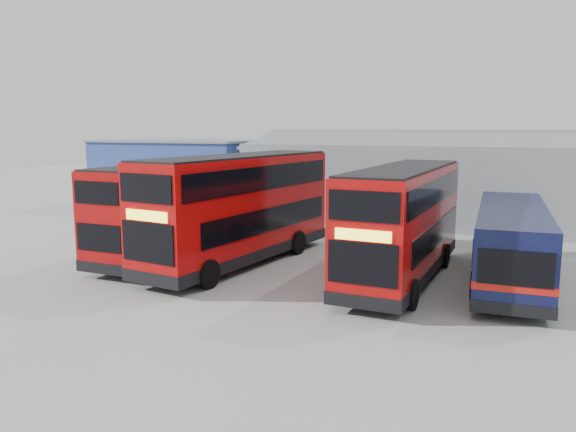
{
  "coord_description": "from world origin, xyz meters",
  "views": [
    {
      "loc": [
        10.48,
        -18.79,
        6.05
      ],
      "look_at": [
        0.65,
        4.18,
        2.1
      ],
      "focal_mm": 35.0,
      "sensor_mm": 36.0,
      "label": 1
    }
  ],
  "objects_px": {
    "maintenance_shed": "(486,181)",
    "double_decker_centre": "(240,210)",
    "double_decker_left": "(176,210)",
    "double_decker_right": "(403,224)",
    "single_decker_blue": "(511,245)",
    "panel_van": "(130,198)",
    "office_block": "(184,173)"
  },
  "relations": [
    {
      "from": "maintenance_shed",
      "to": "double_decker_right",
      "type": "xyz_separation_m",
      "value": [
        -1.94,
        -16.8,
        -0.35
      ]
    },
    {
      "from": "office_block",
      "to": "double_decker_centre",
      "type": "bearing_deg",
      "value": -49.41
    },
    {
      "from": "double_decker_centre",
      "to": "double_decker_left",
      "type": "bearing_deg",
      "value": -176.41
    },
    {
      "from": "single_decker_blue",
      "to": "office_block",
      "type": "bearing_deg",
      "value": -31.99
    },
    {
      "from": "maintenance_shed",
      "to": "double_decker_right",
      "type": "relative_size",
      "value": 2.83
    },
    {
      "from": "maintenance_shed",
      "to": "panel_van",
      "type": "distance_m",
      "value": 24.42
    },
    {
      "from": "office_block",
      "to": "double_decker_centre",
      "type": "xyz_separation_m",
      "value": [
        12.8,
        -14.94,
        -0.16
      ]
    },
    {
      "from": "double_decker_left",
      "to": "double_decker_right",
      "type": "xyz_separation_m",
      "value": [
        10.81,
        -0.09,
        0.06
      ]
    },
    {
      "from": "double_decker_right",
      "to": "office_block",
      "type": "bearing_deg",
      "value": 145.42
    },
    {
      "from": "double_decker_left",
      "to": "double_decker_right",
      "type": "distance_m",
      "value": 10.81
    },
    {
      "from": "double_decker_right",
      "to": "panel_van",
      "type": "height_order",
      "value": "double_decker_right"
    },
    {
      "from": "maintenance_shed",
      "to": "single_decker_blue",
      "type": "relative_size",
      "value": 2.75
    },
    {
      "from": "maintenance_shed",
      "to": "double_decker_left",
      "type": "relative_size",
      "value": 2.91
    },
    {
      "from": "maintenance_shed",
      "to": "panel_van",
      "type": "bearing_deg",
      "value": -163.53
    },
    {
      "from": "maintenance_shed",
      "to": "double_decker_right",
      "type": "distance_m",
      "value": 16.92
    },
    {
      "from": "double_decker_centre",
      "to": "double_decker_right",
      "type": "bearing_deg",
      "value": 8.41
    },
    {
      "from": "office_block",
      "to": "panel_van",
      "type": "distance_m",
      "value": 5.31
    },
    {
      "from": "double_decker_left",
      "to": "panel_van",
      "type": "distance_m",
      "value": 14.49
    },
    {
      "from": "double_decker_right",
      "to": "double_decker_centre",
      "type": "bearing_deg",
      "value": -177.04
    },
    {
      "from": "panel_van",
      "to": "double_decker_centre",
      "type": "bearing_deg",
      "value": -53.44
    },
    {
      "from": "maintenance_shed",
      "to": "double_decker_centre",
      "type": "height_order",
      "value": "maintenance_shed"
    },
    {
      "from": "single_decker_blue",
      "to": "panel_van",
      "type": "bearing_deg",
      "value": -21.36
    },
    {
      "from": "maintenance_shed",
      "to": "double_decker_right",
      "type": "height_order",
      "value": "maintenance_shed"
    },
    {
      "from": "office_block",
      "to": "double_decker_right",
      "type": "height_order",
      "value": "office_block"
    },
    {
      "from": "office_block",
      "to": "double_decker_right",
      "type": "bearing_deg",
      "value": -36.41
    },
    {
      "from": "office_block",
      "to": "single_decker_blue",
      "type": "distance_m",
      "value": 27.59
    },
    {
      "from": "maintenance_shed",
      "to": "double_decker_left",
      "type": "distance_m",
      "value": 21.03
    },
    {
      "from": "double_decker_centre",
      "to": "double_decker_right",
      "type": "distance_m",
      "value": 7.27
    },
    {
      "from": "double_decker_centre",
      "to": "double_decker_right",
      "type": "relative_size",
      "value": 1.09
    },
    {
      "from": "double_decker_left",
      "to": "double_decker_centre",
      "type": "distance_m",
      "value": 3.56
    },
    {
      "from": "double_decker_right",
      "to": "panel_van",
      "type": "relative_size",
      "value": 2.26
    },
    {
      "from": "panel_van",
      "to": "office_block",
      "type": "bearing_deg",
      "value": 56.2
    }
  ]
}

